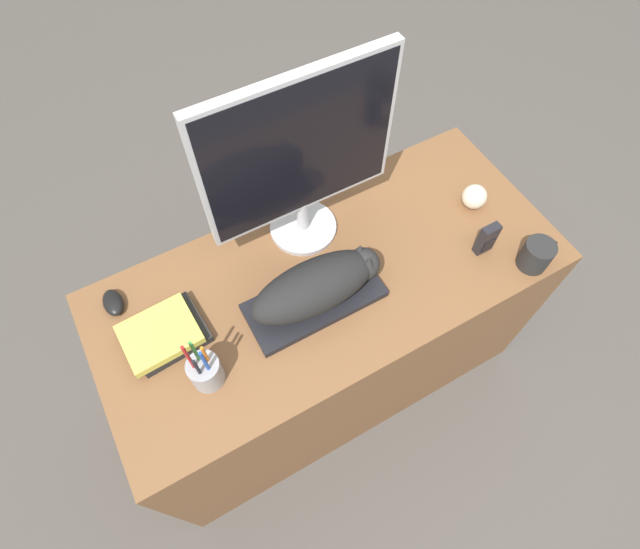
% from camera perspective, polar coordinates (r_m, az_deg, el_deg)
% --- Properties ---
extents(ground_plane, '(12.00, 12.00, 0.00)m').
position_cam_1_polar(ground_plane, '(2.12, 5.26, -17.46)').
color(ground_plane, '#4C4742').
extents(desk, '(1.42, 0.64, 0.78)m').
position_cam_1_polar(desk, '(1.83, 0.96, -6.27)').
color(desk, brown).
rests_on(desk, ground_plane).
extents(keyboard, '(0.40, 0.17, 0.02)m').
position_cam_1_polar(keyboard, '(1.43, -0.65, -2.95)').
color(keyboard, black).
rests_on(keyboard, desk).
extents(cat, '(0.39, 0.15, 0.13)m').
position_cam_1_polar(cat, '(1.37, -0.06, -1.11)').
color(cat, black).
rests_on(cat, keyboard).
extents(monitor, '(0.55, 0.21, 0.57)m').
position_cam_1_polar(monitor, '(1.33, -2.29, 13.34)').
color(monitor, '#B7B7BC').
rests_on(monitor, desk).
extents(computer_mouse, '(0.06, 0.09, 0.03)m').
position_cam_1_polar(computer_mouse, '(1.54, -22.57, -2.99)').
color(computer_mouse, black).
rests_on(computer_mouse, desk).
extents(coffee_mug, '(0.12, 0.09, 0.09)m').
position_cam_1_polar(coffee_mug, '(1.60, 23.54, 2.10)').
color(coffee_mug, black).
rests_on(coffee_mug, desk).
extents(pen_cup, '(0.09, 0.09, 0.22)m').
position_cam_1_polar(pen_cup, '(1.34, -12.97, -10.71)').
color(pen_cup, '#939399').
rests_on(pen_cup, desk).
extents(baseball, '(0.08, 0.08, 0.08)m').
position_cam_1_polar(baseball, '(1.68, 17.23, 8.49)').
color(baseball, beige).
rests_on(baseball, desk).
extents(phone, '(0.06, 0.03, 0.11)m').
position_cam_1_polar(phone, '(1.57, 18.53, 3.87)').
color(phone, black).
rests_on(phone, desk).
extents(book_stack, '(0.23, 0.18, 0.05)m').
position_cam_1_polar(book_stack, '(1.44, -17.41, -6.47)').
color(book_stack, black).
rests_on(book_stack, desk).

